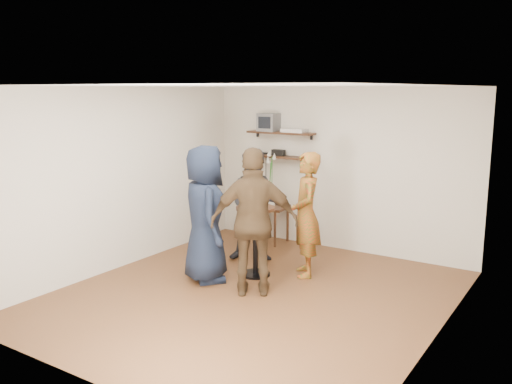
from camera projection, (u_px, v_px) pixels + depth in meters
room at (253, 195)px, 6.59m from camera, size 4.58×5.08×2.68m
shelf_upper at (281, 133)px, 8.98m from camera, size 1.20×0.25×0.04m
shelf_lower at (280, 157)px, 9.05m from camera, size 1.20×0.25×0.04m
crt_monitor at (269, 122)px, 9.06m from camera, size 0.32×0.30×0.30m
dvd_deck at (294, 131)px, 8.83m from camera, size 0.40×0.24×0.06m
radio at (278, 153)px, 9.06m from camera, size 0.22×0.10×0.10m
power_strip at (262, 153)px, 9.29m from camera, size 0.30×0.05×0.03m
side_table at (271, 212)px, 9.12m from camera, size 0.59×0.59×0.63m
vase_lilies at (271, 188)px, 9.04m from camera, size 0.19×0.20×0.98m
drinks_table at (255, 232)px, 7.46m from camera, size 0.54×0.54×0.98m
wine_glass_fl at (250, 198)px, 7.38m from camera, size 0.06×0.06×0.19m
wine_glass_fr at (258, 198)px, 7.32m from camera, size 0.06×0.06×0.19m
wine_glass_bl at (256, 196)px, 7.44m from camera, size 0.07×0.07×0.20m
wine_glass_br at (257, 197)px, 7.37m from camera, size 0.07×0.07×0.21m
person_plaid at (306, 215)px, 7.44m from camera, size 0.70×0.75×1.73m
person_dark at (256, 205)px, 8.11m from camera, size 1.04×0.99×1.70m
person_navy at (205, 214)px, 7.23m from camera, size 1.06×1.04×1.84m
person_brown at (254, 222)px, 6.72m from camera, size 1.17×0.97×1.87m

